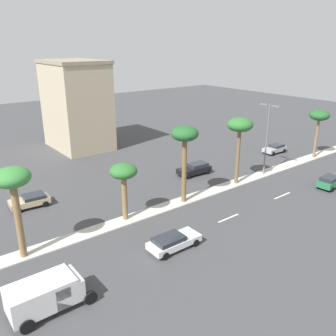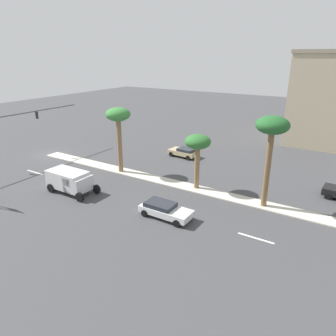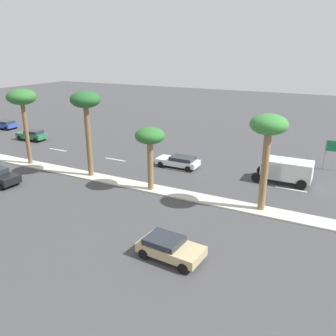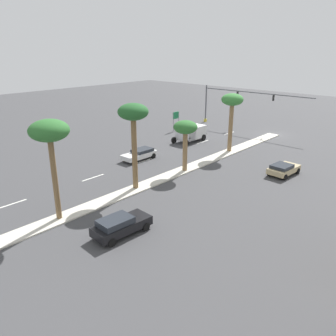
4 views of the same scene
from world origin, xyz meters
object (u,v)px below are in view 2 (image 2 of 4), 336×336
object	(u,v)px
palm_tree_mid	(118,119)
palm_tree_rear	(198,145)
box_truck	(71,181)
palm_tree_center	(272,131)
commercial_building	(321,98)
sedan_tan_rear	(184,152)
sedan_white_left	(165,210)

from	to	relation	value
palm_tree_mid	palm_tree_rear	world-z (taller)	palm_tree_mid
box_truck	palm_tree_center	bearing A→B (deg)	112.33
commercial_building	sedan_tan_rear	xyz separation A→B (m)	(17.77, -13.70, -6.20)
palm_tree_mid	sedan_white_left	size ratio (longest dim) A/B	1.64
sedan_white_left	box_truck	bearing A→B (deg)	-86.37
palm_tree_center	sedan_tan_rear	size ratio (longest dim) A/B	2.03
palm_tree_rear	sedan_white_left	distance (m)	7.93
commercial_building	palm_tree_mid	size ratio (longest dim) A/B	1.83
palm_tree_rear	sedan_white_left	size ratio (longest dim) A/B	1.23
palm_tree_rear	box_truck	distance (m)	13.17
sedan_tan_rear	box_truck	size ratio (longest dim) A/B	0.77
palm_tree_center	commercial_building	bearing A→B (deg)	179.33
box_truck	commercial_building	bearing A→B (deg)	152.51
palm_tree_mid	palm_tree_center	size ratio (longest dim) A/B	0.91
commercial_building	palm_tree_center	size ratio (longest dim) A/B	1.67
sedan_white_left	palm_tree_center	bearing A→B (deg)	134.19
palm_tree_center	box_truck	bearing A→B (deg)	-67.67
palm_tree_rear	sedan_white_left	world-z (taller)	palm_tree_rear
box_truck	palm_tree_mid	bearing A→B (deg)	176.04
commercial_building	sedan_tan_rear	distance (m)	23.28
sedan_tan_rear	palm_tree_mid	bearing A→B (deg)	-20.88
commercial_building	box_truck	size ratio (longest dim) A/B	2.62
palm_tree_rear	sedan_white_left	bearing A→B (deg)	3.85
palm_tree_mid	palm_tree_center	world-z (taller)	palm_tree_center
commercial_building	box_truck	bearing A→B (deg)	-27.49
palm_tree_rear	sedan_white_left	xyz separation A→B (m)	(6.81, 0.46, -4.04)
palm_tree_rear	sedan_tan_rear	distance (m)	11.43
palm_tree_mid	sedan_tan_rear	world-z (taller)	palm_tree_mid
palm_tree_rear	sedan_tan_rear	xyz separation A→B (m)	(-8.64, -6.30, -4.04)
sedan_white_left	box_truck	xyz separation A→B (m)	(0.68, -10.71, 0.56)
palm_tree_mid	sedan_white_left	bearing A→B (deg)	58.01
sedan_tan_rear	box_truck	xyz separation A→B (m)	(16.13, -3.95, 0.56)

